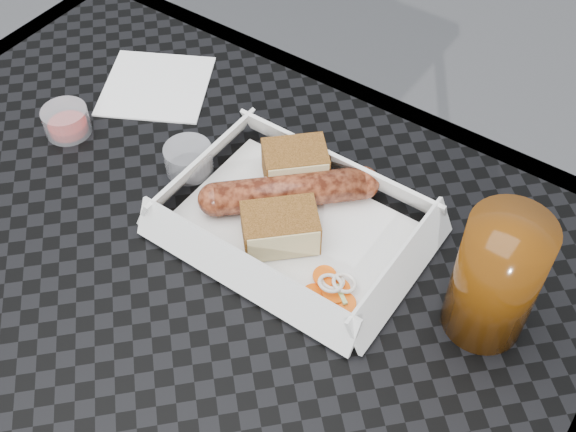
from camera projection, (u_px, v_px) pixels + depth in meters
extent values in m
cube|color=black|center=(115.00, 317.00, 0.65)|extent=(0.80, 0.80, 0.01)
cube|color=black|center=(342.00, 94.00, 0.86)|extent=(0.80, 0.03, 0.03)
cylinder|color=black|center=(147.00, 194.00, 1.25)|extent=(0.03, 0.03, 0.73)
cylinder|color=black|center=(528.00, 409.00, 0.99)|extent=(0.03, 0.03, 0.73)
cube|color=white|center=(294.00, 228.00, 0.71)|extent=(0.22, 0.15, 0.00)
cylinder|color=brown|center=(290.00, 191.00, 0.71)|extent=(0.13, 0.13, 0.03)
sphere|color=brown|center=(363.00, 183.00, 0.72)|extent=(0.03, 0.03, 0.03)
sphere|color=brown|center=(215.00, 200.00, 0.70)|extent=(0.03, 0.03, 0.03)
cube|color=brown|center=(295.00, 164.00, 0.73)|extent=(0.08, 0.08, 0.04)
cube|color=brown|center=(280.00, 228.00, 0.68)|extent=(0.08, 0.08, 0.04)
cylinder|color=#EF570A|center=(332.00, 286.00, 0.66)|extent=(0.02, 0.02, 0.00)
torus|color=white|center=(336.00, 294.00, 0.65)|extent=(0.02, 0.02, 0.00)
cube|color=#B2D17F|center=(343.00, 290.00, 0.65)|extent=(0.02, 0.02, 0.00)
cube|color=white|center=(156.00, 86.00, 0.85)|extent=(0.16, 0.16, 0.00)
cylinder|color=maroon|center=(66.00, 121.00, 0.79)|extent=(0.05, 0.05, 0.03)
cylinder|color=silver|center=(189.00, 159.00, 0.75)|extent=(0.05, 0.05, 0.03)
cylinder|color=#4E2606|center=(496.00, 278.00, 0.59)|extent=(0.07, 0.07, 0.13)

